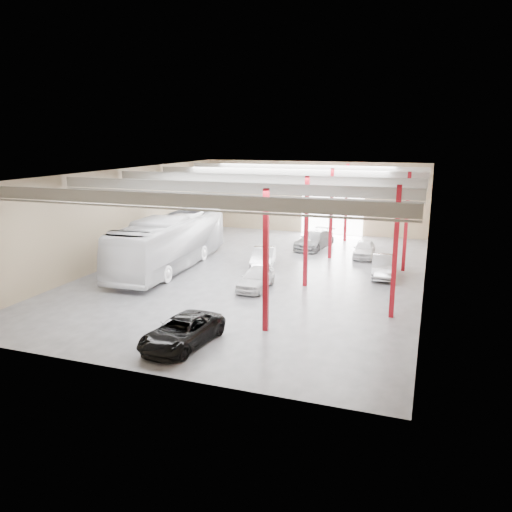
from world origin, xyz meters
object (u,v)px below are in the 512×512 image
Objects in this scene: coach_bus at (170,242)px; car_row_a at (256,278)px; car_row_b at (263,258)px; car_row_c at (314,240)px; black_sedan at (182,332)px; car_right_far at (364,249)px; car_right_near at (383,266)px.

coach_bus is 3.40× the size of car_row_a.
car_row_b is at bearing 103.22° from car_row_a.
car_row_a is at bearing -88.50° from car_row_b.
car_row_a is (7.57, -2.79, -1.22)m from coach_bus.
coach_bus reaches higher than car_row_c.
car_row_c is (2.11, 7.42, 0.03)m from car_row_b.
car_row_c is (1.10, 22.00, 0.08)m from black_sedan.
car_right_far is (5.53, 20.20, 0.01)m from black_sedan.
black_sedan is 1.19× the size of car_row_a.
black_sedan is 16.78m from car_right_near.
car_right_near is (6.43, -7.00, -0.03)m from car_row_c.
car_row_a is at bearing -23.46° from coach_bus.
car_row_b is (-1.27, 5.20, 0.03)m from car_row_a.
car_right_far is (5.27, 10.82, -0.01)m from car_row_a.
car_right_near is 1.11× the size of car_right_far.
car_row_a is (0.26, 9.38, 0.02)m from black_sedan.
black_sedan is 1.10× the size of car_row_b.
car_row_b is 0.84× the size of car_row_c.
car_right_near is at bearing -9.45° from car_row_b.
car_right_far is at bearing 28.40° from car_row_b.
car_row_c is at bearing 155.20° from car_right_far.
coach_bus is 3.13× the size of car_right_near.
coach_bus is 15.20m from car_right_far.
car_right_near is at bearing 69.65° from black_sedan.
coach_bus is at bearing 159.25° from car_row_a.
coach_bus reaches higher than black_sedan.
coach_bus is 6.85m from car_row_b.
car_row_a is 0.93× the size of car_row_b.
car_row_c reaches higher than car_row_b.
car_row_c is (0.84, 12.62, 0.06)m from car_row_a.
black_sedan is at bearing -62.24° from coach_bus.
car_row_c is at bearing 93.44° from black_sedan.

